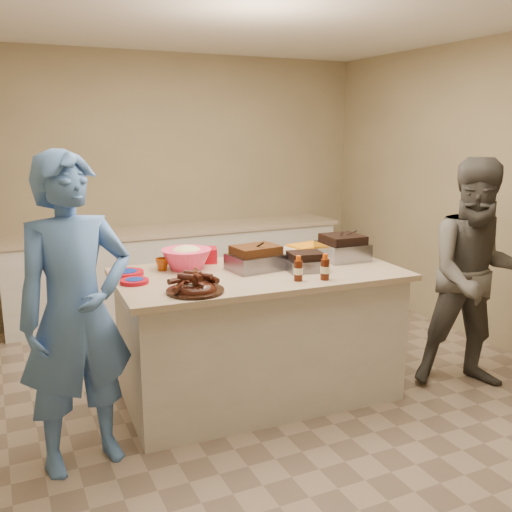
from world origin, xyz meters
name	(u,v)px	position (x,y,z in m)	size (l,w,h in m)	color
room	(270,392)	(0.00, 0.00, 0.00)	(4.50, 5.00, 2.70)	#948461
back_counter	(178,269)	(0.00, 2.20, 0.45)	(3.60, 0.64, 0.90)	beige
island	(259,395)	(-0.09, 0.00, 0.00)	(1.99, 1.05, 0.94)	beige
rib_platter	(195,292)	(-0.67, -0.31, 0.94)	(0.36, 0.36, 0.14)	#3D160C
pulled_pork_tray	(256,270)	(-0.09, 0.06, 0.94)	(0.37, 0.28, 0.11)	#47230F
brisket_tray	(305,270)	(0.22, -0.11, 0.94)	(0.27, 0.23, 0.08)	black
roasting_pan	(342,259)	(0.65, 0.07, 0.94)	(0.33, 0.33, 0.13)	gray
coleslaw_bowl	(187,269)	(-0.53, 0.29, 0.94)	(0.36, 0.36, 0.24)	#FF3A69
sausage_plate	(261,258)	(0.11, 0.39, 0.94)	(0.27, 0.27, 0.05)	silver
mac_cheese_dish	(308,255)	(0.50, 0.32, 0.94)	(0.33, 0.24, 0.09)	orange
bbq_bottle_a	(298,281)	(0.04, -0.34, 0.94)	(0.06, 0.06, 0.17)	#3B1306
bbq_bottle_b	(325,280)	(0.21, -0.39, 0.94)	(0.06, 0.06, 0.18)	#3B1306
mustard_bottle	(228,266)	(-0.23, 0.23, 0.94)	(0.04, 0.04, 0.11)	#FDA701
sauce_bowl	(245,264)	(-0.09, 0.25, 0.94)	(0.14, 0.04, 0.14)	silver
plate_stack_large	(126,275)	(-0.96, 0.29, 0.94)	(0.23, 0.23, 0.03)	#9D0916
plate_stack_small	(135,283)	(-0.96, 0.06, 0.94)	(0.19, 0.19, 0.03)	#9D0916
plastic_cup	(162,270)	(-0.70, 0.32, 0.94)	(0.10, 0.09, 0.10)	#963E08
basket_stack	(203,262)	(-0.35, 0.44, 0.94)	(0.21, 0.16, 0.11)	#9D0916
guest_blue	(87,461)	(-1.38, -0.34, 0.00)	(0.66, 1.82, 0.44)	#4A77C4
guest_gray	(468,384)	(1.45, -0.52, 0.00)	(0.84, 1.72, 0.65)	#53504B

